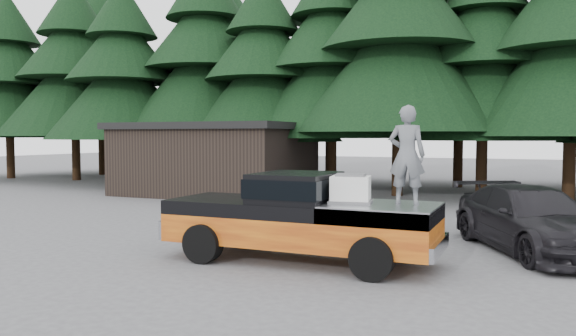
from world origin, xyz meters
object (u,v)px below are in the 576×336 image
at_px(utility_building, 216,158).
at_px(pickup_truck, 300,231).
at_px(parked_car, 532,220).
at_px(air_compressor, 351,190).
at_px(man_on_bed, 407,155).

bearing_deg(utility_building, pickup_truck, -52.15).
height_order(pickup_truck, parked_car, parked_car).
xyz_separation_m(air_compressor, man_on_bed, (1.09, 0.28, 0.73)).
xyz_separation_m(parked_car, utility_building, (-13.63, 8.54, 0.90)).
xyz_separation_m(air_compressor, utility_building, (-10.18, 11.67, 0.07)).
relative_size(air_compressor, utility_building, 0.09).
bearing_deg(utility_building, man_on_bed, -45.28).
relative_size(pickup_truck, utility_building, 0.71).
relative_size(man_on_bed, utility_building, 0.24).
bearing_deg(man_on_bed, parked_car, -132.34).
relative_size(air_compressor, parked_car, 0.15).
height_order(parked_car, utility_building, utility_building).
bearing_deg(man_on_bed, air_compressor, 11.90).
relative_size(pickup_truck, man_on_bed, 2.99).
height_order(man_on_bed, parked_car, man_on_bed).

